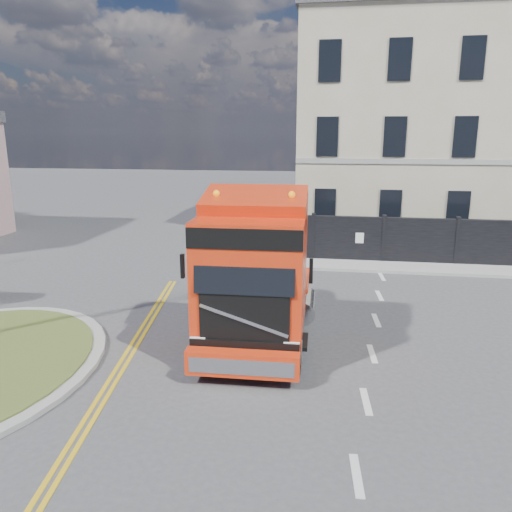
# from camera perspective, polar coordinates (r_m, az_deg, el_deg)

# --- Properties ---
(ground) EXTENTS (120.00, 120.00, 0.00)m
(ground) POSITION_cam_1_polar(r_m,az_deg,el_deg) (13.78, 0.50, -9.61)
(ground) COLOR #424244
(ground) RESTS_ON ground
(hoarding_fence) EXTENTS (18.80, 0.25, 2.00)m
(hoarding_fence) POSITION_cam_1_polar(r_m,az_deg,el_deg) (22.46, 20.81, 1.48)
(hoarding_fence) COLOR black
(hoarding_fence) RESTS_ON ground
(georgian_building) EXTENTS (12.30, 10.30, 12.80)m
(georgian_building) POSITION_cam_1_polar(r_m,az_deg,el_deg) (29.29, 17.57, 13.88)
(georgian_building) COLOR beige
(georgian_building) RESTS_ON ground
(pavement_far) EXTENTS (20.00, 1.60, 0.12)m
(pavement_far) POSITION_cam_1_polar(r_m,az_deg,el_deg) (21.71, 19.64, -1.39)
(pavement_far) COLOR #979791
(pavement_far) RESTS_ON ground
(truck) EXTENTS (2.68, 6.82, 4.06)m
(truck) POSITION_cam_1_polar(r_m,az_deg,el_deg) (12.87, -0.02, -2.72)
(truck) COLOR black
(truck) RESTS_ON ground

